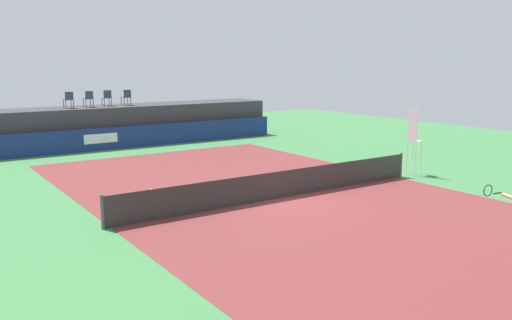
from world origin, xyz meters
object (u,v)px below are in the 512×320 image
at_px(spectator_chair_center, 107,97).
at_px(spectator_chair_right, 126,97).
at_px(net_post_far, 401,165).
at_px(spectator_chair_far_left, 69,99).
at_px(tennis_ball, 151,189).
at_px(net_post_near, 102,212).
at_px(spectator_chair_left, 89,98).
at_px(umpire_chair, 413,137).

distance_m(spectator_chair_center, spectator_chair_right, 1.11).
relative_size(spectator_chair_center, net_post_far, 0.89).
height_order(spectator_chair_far_left, tennis_ball, spectator_chair_far_left).
height_order(net_post_near, net_post_far, same).
xyz_separation_m(spectator_chair_far_left, spectator_chair_center, (2.21, 0.33, 0.00)).
xyz_separation_m(spectator_chair_left, umpire_chair, (8.71, -15.20, -1.11)).
xyz_separation_m(spectator_chair_far_left, net_post_near, (-3.24, -15.01, -2.19)).
height_order(spectator_chair_right, net_post_far, spectator_chair_right).
bearing_deg(spectator_chair_far_left, spectator_chair_left, 8.99).
bearing_deg(spectator_chair_left, tennis_ball, -96.82).
height_order(spectator_chair_center, tennis_ball, spectator_chair_center).
xyz_separation_m(net_post_near, tennis_ball, (2.97, 3.54, -0.46)).
bearing_deg(tennis_ball, umpire_chair, -19.39).
height_order(umpire_chair, net_post_near, umpire_chair).
xyz_separation_m(spectator_chair_right, net_post_near, (-6.56, -15.23, -2.19)).
bearing_deg(tennis_ball, net_post_far, -20.61).
xyz_separation_m(spectator_chair_center, net_post_near, (-5.45, -15.34, -2.19)).
bearing_deg(spectator_chair_center, net_post_far, -65.63).
relative_size(spectator_chair_far_left, spectator_chair_left, 1.00).
bearing_deg(net_post_far, spectator_chair_far_left, 121.39).
relative_size(spectator_chair_far_left, umpire_chair, 0.32).
bearing_deg(spectator_chair_left, umpire_chair, -60.18).
relative_size(umpire_chair, net_post_near, 2.76).
xyz_separation_m(spectator_chair_far_left, net_post_far, (9.16, -15.01, -2.19)).
relative_size(spectator_chair_left, spectator_chair_center, 1.00).
relative_size(spectator_chair_center, umpire_chair, 0.32).
height_order(spectator_chair_left, net_post_near, spectator_chair_left).
height_order(spectator_chair_right, umpire_chair, spectator_chair_right).
relative_size(spectator_chair_far_left, tennis_ball, 13.06).
distance_m(spectator_chair_left, net_post_far, 17.32).
relative_size(spectator_chair_far_left, spectator_chair_center, 1.00).
distance_m(spectator_chair_far_left, spectator_chair_right, 3.32).
distance_m(spectator_chair_far_left, spectator_chair_center, 2.23).
xyz_separation_m(spectator_chair_center, net_post_far, (6.95, -15.34, -2.19)).
height_order(umpire_chair, tennis_ball, umpire_chair).
bearing_deg(spectator_chair_center, spectator_chair_far_left, -171.39).
height_order(spectator_chair_far_left, net_post_near, spectator_chair_far_left).
bearing_deg(spectator_chair_right, net_post_far, -69.02).
xyz_separation_m(spectator_chair_far_left, spectator_chair_right, (3.31, 0.23, 0.00)).
bearing_deg(spectator_chair_right, spectator_chair_left, -178.72).
bearing_deg(tennis_ball, net_post_near, -130.00).
height_order(spectator_chair_far_left, spectator_chair_right, same).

